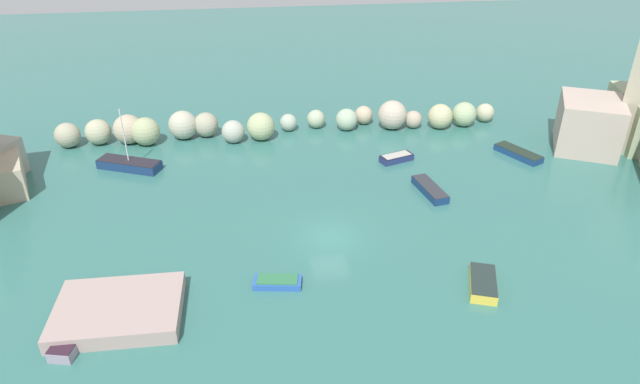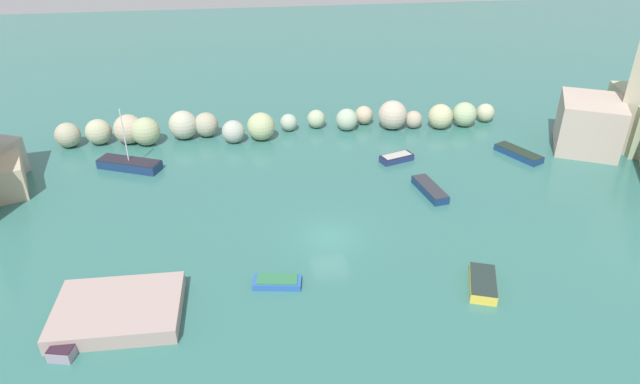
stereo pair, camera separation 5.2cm
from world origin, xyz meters
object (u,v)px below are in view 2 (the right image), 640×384
moored_boat_2 (77,331)px  moored_boat_5 (397,158)px  moored_boat_4 (483,283)px  stone_dock (118,310)px  moored_boat_0 (129,164)px  moored_boat_3 (518,153)px  moored_boat_6 (277,282)px  moored_boat_1 (430,189)px

moored_boat_2 → moored_boat_5: size_ratio=1.36×
moored_boat_5 → moored_boat_4: bearing=73.2°
stone_dock → moored_boat_0: moored_boat_0 is taller
stone_dock → moored_boat_5: size_ratio=2.19×
moored_boat_2 → stone_dock: bearing=-44.2°
moored_boat_2 → moored_boat_3: 37.44m
stone_dock → moored_boat_4: 20.87m
stone_dock → moored_boat_0: size_ratio=1.22×
moored_boat_3 → moored_boat_4: 19.70m
moored_boat_3 → moored_boat_4: (-10.28, -16.80, 0.04)m
moored_boat_0 → moored_boat_4: 30.01m
stone_dock → moored_boat_4: stone_dock is taller
moored_boat_2 → moored_boat_3: moored_boat_2 is taller
moored_boat_5 → moored_boat_6: (-11.47, -15.43, -0.07)m
moored_boat_0 → moored_boat_6: size_ratio=1.86×
moored_boat_1 → moored_boat_5: (-1.07, 5.83, -0.00)m
moored_boat_4 → moored_boat_5: (-0.53, 17.42, -0.03)m
moored_boat_1 → moored_boat_0: bearing=63.0°
stone_dock → moored_boat_1: stone_dock is taller
moored_boat_2 → moored_boat_3: (33.09, 17.52, -0.04)m
moored_boat_4 → stone_dock: bearing=108.9°
moored_boat_3 → moored_boat_2: bearing=-88.1°
moored_boat_2 → moored_boat_4: bearing=-74.2°
moored_boat_3 → moored_boat_4: bearing=-57.5°
moored_boat_1 → moored_boat_5: moored_boat_1 is taller
stone_dock → moored_boat_5: (20.34, 16.94, -0.15)m
stone_dock → moored_boat_1: (21.41, 11.11, -0.15)m
stone_dock → moored_boat_5: bearing=39.8°
moored_boat_5 → moored_boat_6: 19.22m
moored_boat_3 → moored_boat_6: bearing=-82.4°
moored_boat_3 → stone_dock: bearing=-88.4°
stone_dock → moored_boat_1: size_ratio=1.61×
moored_boat_1 → moored_boat_3: size_ratio=0.94×
moored_boat_0 → moored_boat_2: (0.24, -19.93, -0.09)m
stone_dock → moored_boat_2: 2.29m
moored_boat_5 → moored_boat_6: size_ratio=1.04×
moored_boat_3 → moored_boat_4: size_ratio=1.28×
moored_boat_3 → moored_boat_6: 26.75m
moored_boat_4 → moored_boat_6: moored_boat_4 is taller
moored_boat_1 → moored_boat_6: size_ratio=1.41×
moored_boat_2 → moored_boat_4: moored_boat_4 is taller
moored_boat_2 → moored_boat_6: moored_boat_2 is taller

